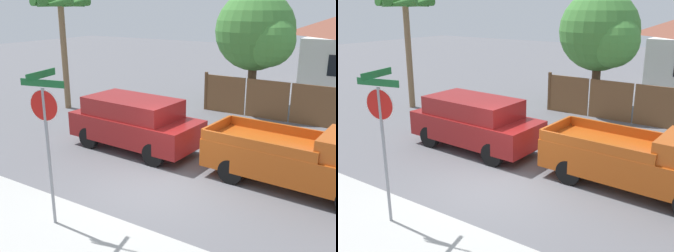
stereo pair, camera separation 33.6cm
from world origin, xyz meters
TOP-DOWN VIEW (x-y plane):
  - ground_plane at (0.00, 0.00)m, footprint 80.00×80.00m
  - sidewalk_strip at (0.00, -3.60)m, footprint 36.00×3.20m
  - oak_tree at (-0.85, 9.29)m, footprint 3.81×3.63m
  - palm_tree at (-8.56, 4.76)m, footprint 2.57×2.77m
  - red_suv at (-2.34, 1.97)m, footprint 4.65×2.13m
  - orange_pickup at (3.39, 1.96)m, footprint 5.16×2.10m
  - stop_sign at (-0.96, -2.92)m, footprint 1.03×0.93m

SIDE VIEW (x-z plane):
  - ground_plane at x=0.00m, z-range 0.00..0.00m
  - sidewalk_strip at x=0.00m, z-range 0.00..0.01m
  - orange_pickup at x=3.39m, z-range -0.01..1.70m
  - red_suv at x=-2.34m, z-range 0.08..1.88m
  - stop_sign at x=-0.96m, z-range 0.66..4.18m
  - oak_tree at x=-0.85m, z-range 0.84..6.34m
  - palm_tree at x=-8.56m, z-range 1.85..7.05m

